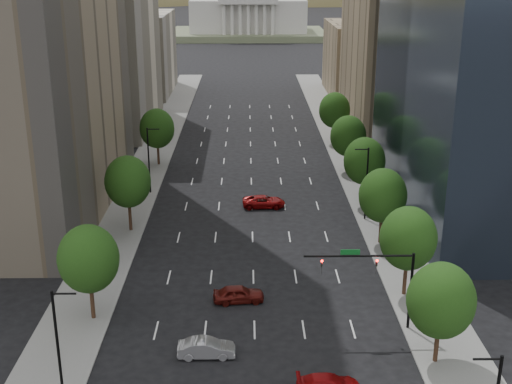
{
  "coord_description": "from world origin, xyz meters",
  "views": [
    {
      "loc": [
        -0.53,
        -19.87,
        29.81
      ],
      "look_at": [
        0.29,
        42.49,
        8.0
      ],
      "focal_mm": 47.22,
      "sensor_mm": 36.0,
      "label": 1
    }
  ],
  "objects_px": {
    "car_silver": "(206,348)",
    "car_red_far": "(264,201)",
    "traffic_signal": "(382,274)",
    "car_red_near": "(329,384)",
    "car_maroon": "(239,294)",
    "capitol": "(248,15)"
  },
  "relations": [
    {
      "from": "traffic_signal",
      "to": "capitol",
      "type": "bearing_deg",
      "value": 92.74
    },
    {
      "from": "capitol",
      "to": "car_maroon",
      "type": "height_order",
      "value": "capitol"
    },
    {
      "from": "car_silver",
      "to": "car_red_far",
      "type": "bearing_deg",
      "value": -10.05
    },
    {
      "from": "traffic_signal",
      "to": "car_red_far",
      "type": "height_order",
      "value": "traffic_signal"
    },
    {
      "from": "car_silver",
      "to": "car_maroon",
      "type": "bearing_deg",
      "value": -16.35
    },
    {
      "from": "traffic_signal",
      "to": "capitol",
      "type": "distance_m",
      "value": 219.99
    },
    {
      "from": "traffic_signal",
      "to": "car_silver",
      "type": "height_order",
      "value": "traffic_signal"
    },
    {
      "from": "car_red_near",
      "to": "traffic_signal",
      "type": "bearing_deg",
      "value": -31.63
    },
    {
      "from": "capitol",
      "to": "traffic_signal",
      "type": "bearing_deg",
      "value": -87.26
    },
    {
      "from": "traffic_signal",
      "to": "car_red_near",
      "type": "height_order",
      "value": "traffic_signal"
    },
    {
      "from": "car_red_far",
      "to": "capitol",
      "type": "bearing_deg",
      "value": -0.97
    },
    {
      "from": "car_red_near",
      "to": "car_silver",
      "type": "xyz_separation_m",
      "value": [
        -9.1,
        4.78,
        0.06
      ]
    },
    {
      "from": "capitol",
      "to": "car_maroon",
      "type": "distance_m",
      "value": 214.92
    },
    {
      "from": "car_red_near",
      "to": "car_red_far",
      "type": "height_order",
      "value": "car_red_far"
    },
    {
      "from": "car_silver",
      "to": "traffic_signal",
      "type": "bearing_deg",
      "value": -75.62
    },
    {
      "from": "car_red_near",
      "to": "car_silver",
      "type": "height_order",
      "value": "car_silver"
    },
    {
      "from": "traffic_signal",
      "to": "car_red_far",
      "type": "relative_size",
      "value": 1.7
    },
    {
      "from": "traffic_signal",
      "to": "car_red_near",
      "type": "xyz_separation_m",
      "value": [
        -5.26,
        -8.73,
        -4.49
      ]
    },
    {
      "from": "car_red_far",
      "to": "car_red_near",
      "type": "bearing_deg",
      "value": -175.82
    },
    {
      "from": "traffic_signal",
      "to": "car_maroon",
      "type": "distance_m",
      "value": 13.63
    },
    {
      "from": "car_red_near",
      "to": "car_red_far",
      "type": "distance_m",
      "value": 38.51
    },
    {
      "from": "traffic_signal",
      "to": "car_silver",
      "type": "distance_m",
      "value": 15.54
    }
  ]
}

